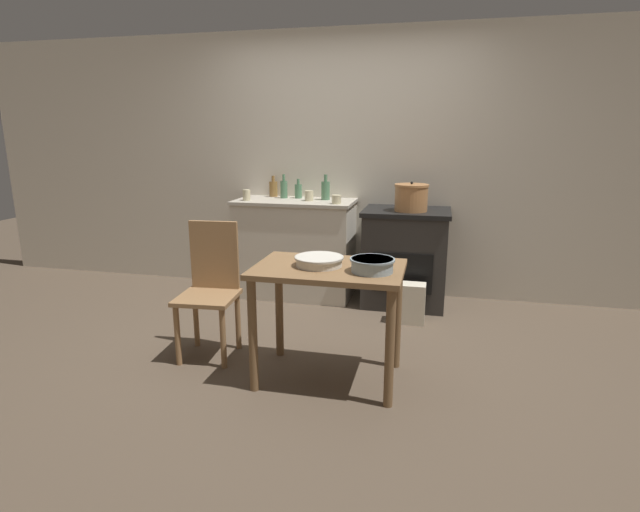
{
  "coord_description": "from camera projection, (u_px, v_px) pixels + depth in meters",
  "views": [
    {
      "loc": [
        0.89,
        -3.35,
        1.58
      ],
      "look_at": [
        0.0,
        0.44,
        0.62
      ],
      "focal_mm": 28.0,
      "sensor_mm": 36.0,
      "label": 1
    }
  ],
  "objects": [
    {
      "name": "flour_sack",
      "position": [
        411.0,
        303.0,
        4.25
      ],
      "size": [
        0.23,
        0.16,
        0.35
      ],
      "primitive_type": "cube",
      "color": "beige",
      "rests_on": "ground_plane"
    },
    {
      "name": "mixing_bowl_large",
      "position": [
        319.0,
        260.0,
        3.15
      ],
      "size": [
        0.31,
        0.31,
        0.06
      ],
      "color": "silver",
      "rests_on": "work_table"
    },
    {
      "name": "bottle_mid_left",
      "position": [
        284.0,
        189.0,
        4.94
      ],
      "size": [
        0.07,
        0.07,
        0.23
      ],
      "color": "#517F5B",
      "rests_on": "counter_cabinet"
    },
    {
      "name": "bottle_far_left",
      "position": [
        273.0,
        189.0,
        5.06
      ],
      "size": [
        0.08,
        0.08,
        0.21
      ],
      "color": "olive",
      "rests_on": "counter_cabinet"
    },
    {
      "name": "stove",
      "position": [
        405.0,
        257.0,
        4.68
      ],
      "size": [
        0.79,
        0.64,
        0.9
      ],
      "color": "#2D2B28",
      "rests_on": "ground_plane"
    },
    {
      "name": "stock_pot",
      "position": [
        411.0,
        198.0,
        4.46
      ],
      "size": [
        0.3,
        0.3,
        0.26
      ],
      "color": "#B77A47",
      "rests_on": "stove"
    },
    {
      "name": "wall_back",
      "position": [
        346.0,
        165.0,
        4.94
      ],
      "size": [
        8.0,
        0.07,
        2.55
      ],
      "color": "beige",
      "rests_on": "ground_plane"
    },
    {
      "name": "ground_plane",
      "position": [
        307.0,
        350.0,
        3.75
      ],
      "size": [
        14.0,
        14.0,
        0.0
      ],
      "primitive_type": "plane",
      "color": "brown"
    },
    {
      "name": "work_table",
      "position": [
        329.0,
        287.0,
        3.17
      ],
      "size": [
        0.94,
        0.63,
        0.77
      ],
      "color": "olive",
      "rests_on": "ground_plane"
    },
    {
      "name": "chair",
      "position": [
        211.0,
        286.0,
        3.59
      ],
      "size": [
        0.43,
        0.43,
        0.97
      ],
      "rotation": [
        0.0,
        0.0,
        0.08
      ],
      "color": "#997047",
      "rests_on": "ground_plane"
    },
    {
      "name": "cup_center_right",
      "position": [
        309.0,
        196.0,
        4.75
      ],
      "size": [
        0.08,
        0.08,
        0.1
      ],
      "primitive_type": "cylinder",
      "color": "beige",
      "rests_on": "counter_cabinet"
    },
    {
      "name": "counter_cabinet",
      "position": [
        295.0,
        248.0,
        4.93
      ],
      "size": [
        1.15,
        0.59,
        0.95
      ],
      "color": "beige",
      "rests_on": "ground_plane"
    },
    {
      "name": "cup_center",
      "position": [
        336.0,
        199.0,
        4.55
      ],
      "size": [
        0.09,
        0.09,
        0.08
      ],
      "primitive_type": "cylinder",
      "color": "beige",
      "rests_on": "counter_cabinet"
    },
    {
      "name": "mixing_bowl_small",
      "position": [
        372.0,
        264.0,
        3.0
      ],
      "size": [
        0.27,
        0.27,
        0.08
      ],
      "color": "#93A8B2",
      "rests_on": "work_table"
    },
    {
      "name": "bottle_left",
      "position": [
        326.0,
        190.0,
        4.81
      ],
      "size": [
        0.08,
        0.08,
        0.24
      ],
      "color": "#517F5B",
      "rests_on": "counter_cabinet"
    },
    {
      "name": "bottle_center_left",
      "position": [
        298.0,
        191.0,
        4.93
      ],
      "size": [
        0.07,
        0.07,
        0.19
      ],
      "color": "#517F5B",
      "rests_on": "counter_cabinet"
    },
    {
      "name": "cup_mid_right",
      "position": [
        247.0,
        195.0,
        4.77
      ],
      "size": [
        0.07,
        0.07,
        0.1
      ],
      "primitive_type": "cylinder",
      "color": "beige",
      "rests_on": "counter_cabinet"
    }
  ]
}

